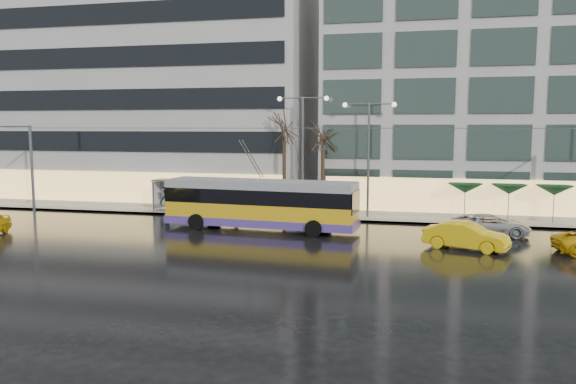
% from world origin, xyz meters
% --- Properties ---
extents(ground, '(140.00, 140.00, 0.00)m').
position_xyz_m(ground, '(0.00, 0.00, 0.00)').
color(ground, black).
rests_on(ground, ground).
extents(sidewalk, '(80.00, 10.00, 0.15)m').
position_xyz_m(sidewalk, '(2.00, 14.00, 0.07)').
color(sidewalk, gray).
rests_on(sidewalk, ground).
extents(kerb, '(80.00, 0.10, 0.15)m').
position_xyz_m(kerb, '(2.00, 9.05, 0.07)').
color(kerb, slate).
rests_on(kerb, ground).
extents(building_left, '(34.00, 14.00, 22.00)m').
position_xyz_m(building_left, '(-16.00, 19.00, 11.15)').
color(building_left, '#A6A49F').
rests_on(building_left, sidewalk).
extents(building_right, '(32.00, 14.00, 25.00)m').
position_xyz_m(building_right, '(19.00, 19.00, 12.65)').
color(building_right, '#A6A49F').
rests_on(building_right, sidewalk).
extents(trolleybus, '(13.20, 5.58, 6.04)m').
position_xyz_m(trolleybus, '(0.34, 4.64, 1.63)').
color(trolleybus, gold).
rests_on(trolleybus, ground).
extents(catenary, '(42.24, 5.12, 7.00)m').
position_xyz_m(catenary, '(1.00, 7.94, 4.25)').
color(catenary, '#595B60').
rests_on(catenary, ground).
extents(bus_shelter, '(4.20, 1.60, 2.51)m').
position_xyz_m(bus_shelter, '(-8.38, 10.69, 1.96)').
color(bus_shelter, '#595B60').
rests_on(bus_shelter, sidewalk).
extents(street_lamp_near, '(3.96, 0.36, 9.03)m').
position_xyz_m(street_lamp_near, '(2.00, 10.80, 5.99)').
color(street_lamp_near, '#595B60').
rests_on(street_lamp_near, sidewalk).
extents(street_lamp_far, '(3.96, 0.36, 8.53)m').
position_xyz_m(street_lamp_far, '(7.00, 10.80, 5.71)').
color(street_lamp_far, '#595B60').
rests_on(street_lamp_far, sidewalk).
extents(tree_a, '(3.20, 3.20, 8.40)m').
position_xyz_m(tree_a, '(0.50, 11.00, 7.09)').
color(tree_a, black).
rests_on(tree_a, sidewalk).
extents(tree_b, '(3.20, 3.20, 7.70)m').
position_xyz_m(tree_b, '(3.50, 11.20, 6.40)').
color(tree_b, black).
rests_on(tree_b, sidewalk).
extents(parasol_a, '(2.50, 2.50, 2.65)m').
position_xyz_m(parasol_a, '(14.00, 11.00, 2.45)').
color(parasol_a, '#595B60').
rests_on(parasol_a, sidewalk).
extents(parasol_b, '(2.50, 2.50, 2.65)m').
position_xyz_m(parasol_b, '(17.00, 11.00, 2.45)').
color(parasol_b, '#595B60').
rests_on(parasol_b, sidewalk).
extents(parasol_c, '(2.50, 2.50, 2.65)m').
position_xyz_m(parasol_c, '(20.00, 11.00, 2.45)').
color(parasol_c, '#595B60').
rests_on(parasol_c, sidewalk).
extents(taxi_b, '(4.95, 3.10, 1.54)m').
position_xyz_m(taxi_b, '(13.32, 1.38, 0.77)').
color(taxi_b, yellow).
rests_on(taxi_b, ground).
extents(sedan_silver, '(4.90, 2.28, 1.36)m').
position_xyz_m(sedan_silver, '(15.19, 5.93, 0.68)').
color(sedan_silver, '#ABABB0').
rests_on(sedan_silver, ground).
extents(pedestrian_a, '(1.20, 1.21, 2.19)m').
position_xyz_m(pedestrian_a, '(-4.72, 9.40, 1.60)').
color(pedestrian_a, black).
rests_on(pedestrian_a, sidewalk).
extents(pedestrian_b, '(1.12, 1.07, 1.83)m').
position_xyz_m(pedestrian_b, '(-3.82, 11.98, 1.06)').
color(pedestrian_b, black).
rests_on(pedestrian_b, sidewalk).
extents(pedestrian_c, '(1.30, 0.96, 2.11)m').
position_xyz_m(pedestrian_c, '(-8.85, 9.87, 1.27)').
color(pedestrian_c, black).
rests_on(pedestrian_c, sidewalk).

